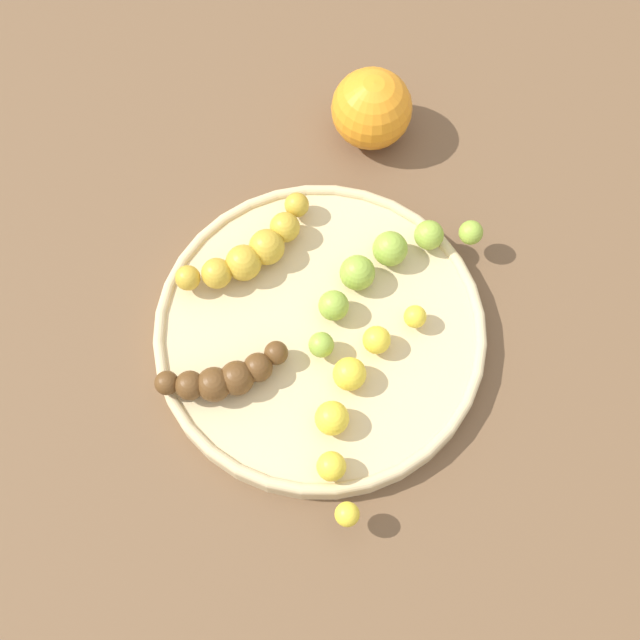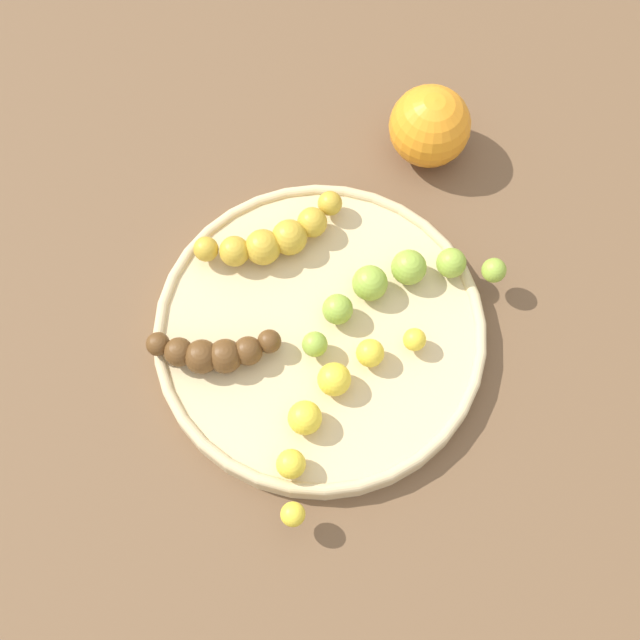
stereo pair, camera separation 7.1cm
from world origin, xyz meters
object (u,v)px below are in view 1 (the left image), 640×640
fruit_bowl (320,332)px  banana_green (381,268)px  banana_overripe (224,377)px  orange_fruit (372,109)px  banana_yellow (352,400)px  banana_spotted (252,251)px

fruit_bowl → banana_green: bearing=105.9°
banana_overripe → orange_fruit: 0.29m
fruit_bowl → banana_overripe: 0.09m
banana_yellow → orange_fruit: 0.28m
banana_green → banana_overripe: bearing=88.4°
banana_green → banana_overripe: banana_green is taller
fruit_bowl → banana_yellow: size_ratio=1.92×
banana_spotted → banana_yellow: banana_spotted is taller
banana_spotted → banana_overripe: size_ratio=1.24×
orange_fruit → banana_spotted: bearing=-63.9°
banana_overripe → fruit_bowl: bearing=105.7°
banana_green → banana_yellow: banana_green is taller
fruit_bowl → banana_spotted: size_ratio=2.08×
fruit_bowl → banana_yellow: 0.08m
fruit_bowl → banana_spotted: banana_spotted is taller
fruit_bowl → banana_overripe: banana_overripe is taller
banana_spotted → orange_fruit: 0.18m
banana_spotted → banana_yellow: bearing=-5.5°
banana_overripe → banana_yellow: 0.11m
fruit_bowl → banana_green: banana_green is taller
banana_green → banana_overripe: (0.03, -0.16, -0.00)m
banana_green → fruit_bowl: bearing=94.9°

